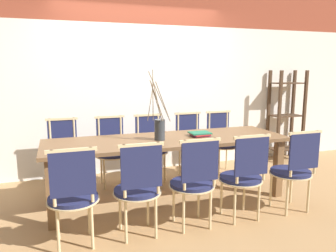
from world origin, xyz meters
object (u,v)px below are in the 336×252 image
Objects in this scene: chair_far_center at (151,146)px; vase_centerpiece at (160,128)px; dining_table at (168,146)px; book_stack at (200,134)px; shelving_rack at (286,116)px; chair_near_center at (194,180)px.

chair_far_center is 0.91m from vase_centerpiece.
chair_far_center is (0.00, 0.76, -0.17)m from dining_table.
book_stack is 0.16× the size of shelving_rack.
shelving_rack reaches higher than chair_far_center.
chair_far_center is (-0.01, 1.53, 0.00)m from chair_near_center.
dining_table is 1.85× the size of shelving_rack.
chair_near_center is at bearing -117.89° from book_stack.
vase_centerpiece is (-0.13, 0.72, 0.40)m from chair_near_center.
chair_near_center is 1.16× the size of vase_centerpiece.
shelving_rack reaches higher than book_stack.
shelving_rack is at bearing -173.07° from chair_far_center.
shelving_rack is at bearing 22.93° from vase_centerpiece.
chair_near_center reaches higher than dining_table.
vase_centerpiece is 3.23× the size of book_stack.
chair_near_center is 0.83m from vase_centerpiece.
vase_centerpiece is at bearing -158.07° from dining_table.
book_stack is (0.42, -0.75, 0.28)m from chair_far_center.
shelving_rack is at bearing 36.10° from chair_near_center.
vase_centerpiece is at bearing -173.74° from book_stack.
shelving_rack reaches higher than chair_near_center.
book_stack is at bearing -153.29° from shelving_rack.
chair_far_center is 1.16× the size of vase_centerpiece.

